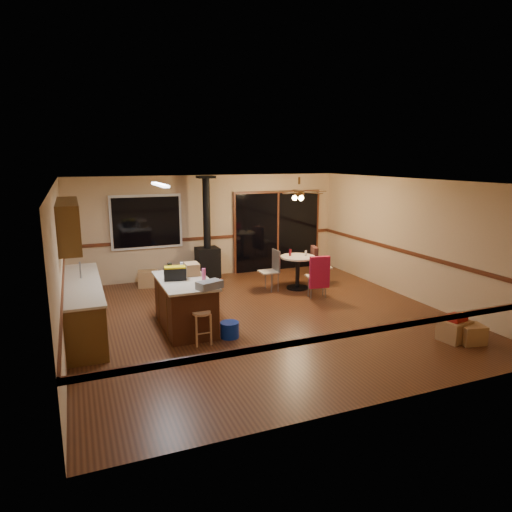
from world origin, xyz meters
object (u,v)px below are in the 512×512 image
dining_table (298,267)px  box_under_window (148,279)px  kitchen_island (185,304)px  chair_right (315,261)px  blue_bucket (230,330)px  bar_stool (202,328)px  toolbox_black (175,274)px  chair_near (319,272)px  toolbox_grey (209,285)px  wood_stove (207,252)px  chair_left (273,265)px  box_corner_a (454,330)px  box_corner_b (471,334)px

dining_table → box_under_window: size_ratio=1.72×
kitchen_island → chair_right: (3.57, 1.62, 0.14)m
kitchen_island → blue_bucket: kitchen_island is taller
bar_stool → blue_bucket: 0.54m
blue_bucket → toolbox_black: bearing=133.6°
toolbox_black → chair_near: (3.26, 0.59, -0.41)m
toolbox_grey → dining_table: toolbox_grey is taller
wood_stove → toolbox_black: bearing=-115.8°
blue_bucket → chair_left: size_ratio=0.63×
chair_near → dining_table: bearing=94.6°
toolbox_grey → chair_left: size_ratio=0.81×
toolbox_grey → blue_bucket: (0.33, -0.01, -0.83)m
dining_table → box_corner_a: dining_table is taller
box_corner_b → box_under_window: bearing=128.9°
toolbox_grey → toolbox_black: 0.87m
blue_bucket → box_corner_b: 4.04m
blue_bucket → chair_near: size_ratio=0.46×
wood_stove → toolbox_black: wood_stove is taller
box_corner_a → chair_left: bearing=112.6°
wood_stove → toolbox_grey: 3.92m
chair_left → dining_table: bearing=-9.6°
toolbox_grey → box_corner_b: (3.97, -1.75, -0.81)m
wood_stove → kitchen_island: bearing=-113.1°
kitchen_island → dining_table: bearing=26.5°
chair_near → toolbox_grey: bearing=-154.6°
bar_stool → box_under_window: (-0.28, 3.83, -0.09)m
chair_right → toolbox_grey: bearing=-144.7°
chair_right → kitchen_island: bearing=-155.6°
blue_bucket → box_under_window: size_ratio=0.69×
toolbox_black → bar_stool: 1.16m
box_under_window → kitchen_island: bearing=-86.3°
kitchen_island → chair_right: 3.92m
wood_stove → blue_bucket: (-0.71, -3.78, -0.59)m
wood_stove → chair_left: size_ratio=4.89×
chair_right → box_corner_a: 3.95m
chair_near → box_under_window: bearing=144.3°
chair_near → box_corner_b: chair_near is taller
bar_stool → toolbox_grey: bearing=29.6°
dining_table → kitchen_island: bearing=-153.5°
wood_stove → dining_table: wood_stove is taller
kitchen_island → box_corner_b: 4.91m
kitchen_island → chair_near: (3.11, 0.63, 0.14)m
bar_stool → box_under_window: bearing=94.1°
blue_bucket → chair_near: 2.90m
toolbox_grey → box_corner_a: size_ratio=0.90×
toolbox_grey → box_corner_b: size_ratio=1.07×
box_corner_b → toolbox_grey: bearing=156.2°
chair_right → box_corner_b: 4.17m
toolbox_black → blue_bucket: (0.74, -0.78, -0.87)m
box_corner_a → kitchen_island: bearing=150.8°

